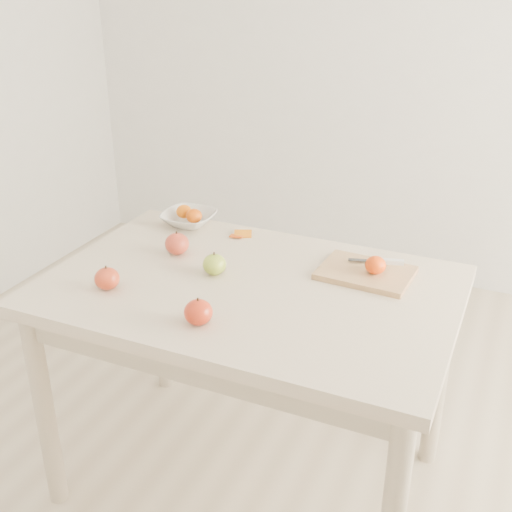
% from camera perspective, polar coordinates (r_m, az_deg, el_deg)
% --- Properties ---
extents(ground, '(3.50, 3.50, 0.00)m').
position_cam_1_polar(ground, '(2.34, -0.53, -19.01)').
color(ground, '#C6B293').
rests_on(ground, ground).
extents(table, '(1.20, 0.80, 0.75)m').
position_cam_1_polar(table, '(1.94, -0.60, -5.10)').
color(table, beige).
rests_on(table, ground).
extents(cutting_board, '(0.28, 0.22, 0.02)m').
position_cam_1_polar(cutting_board, '(1.96, 9.72, -1.48)').
color(cutting_board, tan).
rests_on(cutting_board, table).
extents(board_tangerine, '(0.06, 0.06, 0.05)m').
position_cam_1_polar(board_tangerine, '(1.93, 10.58, -0.80)').
color(board_tangerine, '#D53A07').
rests_on(board_tangerine, cutting_board).
extents(fruit_bowl, '(0.19, 0.19, 0.05)m').
position_cam_1_polar(fruit_bowl, '(2.31, -5.99, 3.33)').
color(fruit_bowl, silver).
rests_on(fruit_bowl, table).
extents(bowl_tangerine_near, '(0.06, 0.06, 0.05)m').
position_cam_1_polar(bowl_tangerine_near, '(2.32, -6.43, 3.95)').
color(bowl_tangerine_near, '#CC5A07').
rests_on(bowl_tangerine_near, fruit_bowl).
extents(bowl_tangerine_far, '(0.06, 0.06, 0.05)m').
position_cam_1_polar(bowl_tangerine_far, '(2.28, -5.54, 3.57)').
color(bowl_tangerine_far, '#D35D07').
rests_on(bowl_tangerine_far, fruit_bowl).
extents(orange_peel_a, '(0.07, 0.07, 0.01)m').
position_cam_1_polar(orange_peel_a, '(2.22, -1.17, 1.88)').
color(orange_peel_a, '#D0690E').
rests_on(orange_peel_a, table).
extents(orange_peel_b, '(0.05, 0.04, 0.01)m').
position_cam_1_polar(orange_peel_b, '(2.20, -1.73, 1.73)').
color(orange_peel_b, '#CB490E').
rests_on(orange_peel_b, table).
extents(paring_knife, '(0.17, 0.06, 0.01)m').
position_cam_1_polar(paring_knife, '(2.01, 11.56, -0.48)').
color(paring_knife, white).
rests_on(paring_knife, cutting_board).
extents(apple_green, '(0.07, 0.07, 0.06)m').
position_cam_1_polar(apple_green, '(1.94, -3.72, -0.76)').
color(apple_green, olive).
rests_on(apple_green, table).
extents(apple_red_a, '(0.08, 0.08, 0.07)m').
position_cam_1_polar(apple_red_a, '(2.08, -7.04, 1.08)').
color(apple_red_a, maroon).
rests_on(apple_red_a, table).
extents(apple_red_d, '(0.07, 0.07, 0.07)m').
position_cam_1_polar(apple_red_d, '(1.90, -13.10, -1.97)').
color(apple_red_d, '#930B07').
rests_on(apple_red_d, table).
extents(apple_red_e, '(0.08, 0.08, 0.07)m').
position_cam_1_polar(apple_red_e, '(1.69, -5.15, -5.00)').
color(apple_red_e, maroon).
rests_on(apple_red_e, table).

